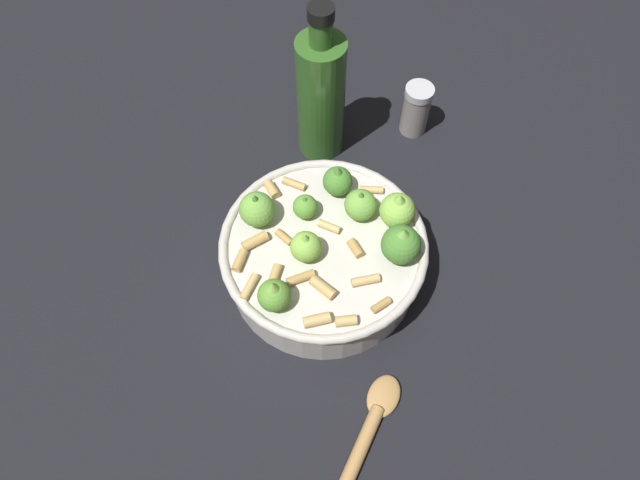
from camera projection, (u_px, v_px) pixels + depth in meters
ground_plane at (320, 270)px, 0.75m from camera, size 2.40×2.40×0.00m
cooking_pan at (321, 253)px, 0.71m from camera, size 0.25×0.25×0.12m
pepper_shaker at (413, 109)px, 0.83m from camera, size 0.04×0.04×0.08m
olive_oil_bottle at (318, 95)px, 0.76m from camera, size 0.07×0.07×0.24m
wooden_spoon at (349, 467)px, 0.62m from camera, size 0.13×0.24×0.02m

